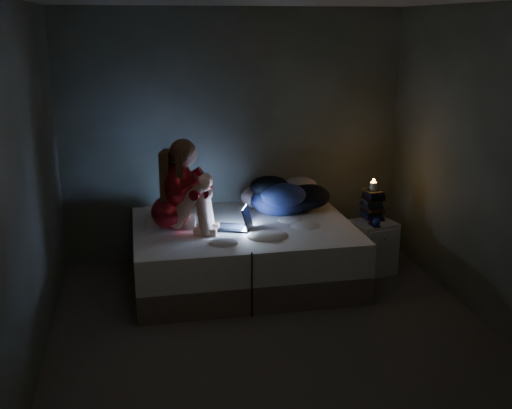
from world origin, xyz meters
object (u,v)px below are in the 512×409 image
object	(u,v)px
candle	(373,184)
phone	(371,225)
laptop	(232,217)
nightstand	(372,247)
bed	(243,253)
woman	(169,186)

from	to	relation	value
candle	phone	size ratio (longest dim) A/B	0.57
laptop	candle	distance (m)	1.47
nightstand	phone	size ratio (longest dim) A/B	3.82
bed	woman	size ratio (longest dim) A/B	2.37
laptop	phone	xyz separation A→B (m)	(1.37, -0.06, -0.15)
woman	bed	bearing A→B (deg)	19.86
laptop	nightstand	xyz separation A→B (m)	(1.43, 0.05, -0.42)
woman	nightstand	size ratio (longest dim) A/B	1.64
candle	bed	bearing A→B (deg)	-178.70
nightstand	laptop	bearing A→B (deg)	169.09
candle	phone	xyz separation A→B (m)	(-0.08, -0.19, -0.37)
phone	laptop	bearing A→B (deg)	-175.21
nightstand	candle	xyz separation A→B (m)	(0.01, 0.08, 0.64)
candle	laptop	bearing A→B (deg)	-174.78
candle	phone	distance (m)	0.42
nightstand	bed	bearing A→B (deg)	164.83
candle	woman	bearing A→B (deg)	-177.77
laptop	nightstand	bearing A→B (deg)	23.69
woman	laptop	world-z (taller)	woman
bed	woman	world-z (taller)	woman
woman	candle	size ratio (longest dim) A/B	10.98
laptop	candle	bearing A→B (deg)	26.99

